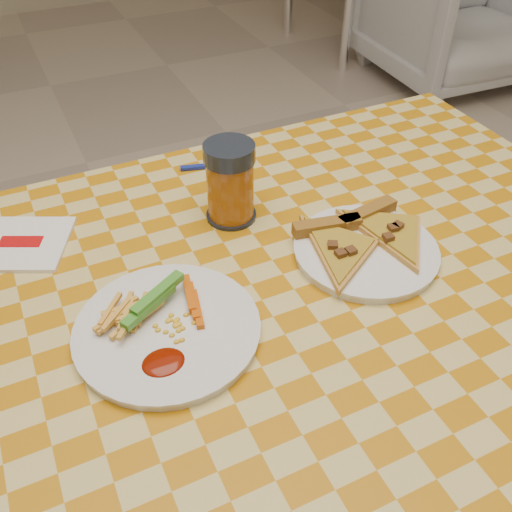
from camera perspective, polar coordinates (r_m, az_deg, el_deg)
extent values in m
cylinder|color=white|center=(1.51, 13.49, -0.61)|extent=(0.06, 0.06, 0.71)
cube|color=brown|center=(0.82, 0.58, -5.71)|extent=(1.20, 0.80, 0.04)
cylinder|color=white|center=(3.36, 9.30, 23.45)|extent=(0.06, 0.06, 0.71)
cylinder|color=white|center=(0.76, -8.84, -7.43)|extent=(0.25, 0.25, 0.01)
cylinder|color=white|center=(0.88, 10.90, 0.42)|extent=(0.24, 0.24, 0.01)
cube|color=#25610F|center=(0.76, -10.24, -4.31)|extent=(0.09, 0.07, 0.02)
cube|color=#D25509|center=(0.77, -6.31, -4.54)|extent=(0.06, 0.08, 0.01)
ellipsoid|color=#6E1102|center=(0.72, -9.24, -10.50)|extent=(0.05, 0.05, 0.01)
cube|color=olive|center=(0.90, 7.11, 2.95)|extent=(0.11, 0.04, 0.02)
cube|color=olive|center=(0.93, 11.06, 4.12)|extent=(0.11, 0.04, 0.02)
cylinder|color=black|center=(0.95, -2.49, 4.13)|extent=(0.08, 0.08, 0.01)
cylinder|color=#994E10|center=(0.92, -2.58, 6.68)|extent=(0.07, 0.07, 0.11)
cylinder|color=black|center=(0.88, -2.70, 10.26)|extent=(0.08, 0.08, 0.03)
cube|color=white|center=(0.96, -22.43, 1.17)|extent=(0.18, 0.18, 0.01)
cube|color=#BD0A0D|center=(0.96, -22.49, 1.35)|extent=(0.07, 0.05, 0.00)
cube|color=navy|center=(1.08, -5.17, 8.93)|extent=(0.09, 0.03, 0.01)
cube|color=white|center=(1.08, -1.84, 9.27)|extent=(0.04, 0.03, 0.00)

